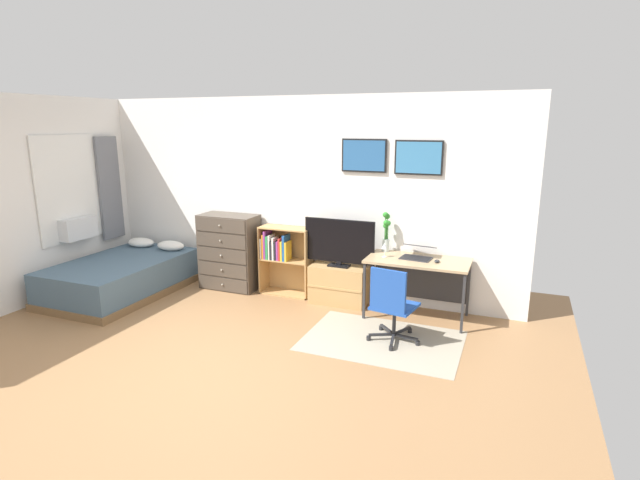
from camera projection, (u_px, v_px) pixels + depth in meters
ground_plane at (197, 364)px, 4.90m from camera, size 7.20×7.20×0.00m
wall_back_with_posters at (298, 196)px, 6.77m from camera, size 6.12×0.09×2.70m
area_rug at (382, 340)px, 5.43m from camera, size 1.70×1.20×0.01m
bed at (122, 276)px, 6.90m from camera, size 1.29×2.01×0.62m
dresser at (230, 252)px, 7.07m from camera, size 0.83×0.46×1.08m
bookshelf at (282, 255)px, 6.83m from camera, size 0.72×0.30×0.95m
tv_stand at (339, 284)px, 6.53m from camera, size 0.75×0.41×0.51m
television at (339, 243)px, 6.38m from camera, size 0.95×0.16×0.63m
desk at (419, 268)px, 6.03m from camera, size 1.22×0.64×0.74m
office_chair at (392, 303)px, 5.28m from camera, size 0.58×0.58×0.86m
laptop at (418, 252)px, 6.01m from camera, size 0.40×0.43×0.16m
computer_mouse at (437, 261)px, 5.80m from camera, size 0.06×0.10×0.03m
bamboo_vase at (386, 231)px, 6.24m from camera, size 0.10×0.10×0.51m
wine_glass at (384, 246)px, 6.01m from camera, size 0.07×0.07×0.18m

